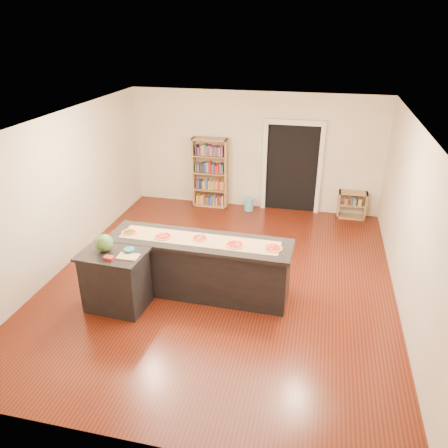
% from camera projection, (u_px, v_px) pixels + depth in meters
% --- Properties ---
extents(room, '(6.00, 7.00, 2.80)m').
position_uv_depth(room, '(221.00, 207.00, 7.30)').
color(room, beige).
rests_on(room, ground).
extents(doorway, '(1.40, 0.09, 2.21)m').
position_uv_depth(doorway, '(292.00, 163.00, 10.26)').
color(doorway, black).
rests_on(doorway, room).
extents(kitchen_island, '(3.04, 0.82, 1.00)m').
position_uv_depth(kitchen_island, '(200.00, 266.00, 7.30)').
color(kitchen_island, black).
rests_on(kitchen_island, ground).
extents(side_counter, '(1.01, 0.74, 0.99)m').
position_uv_depth(side_counter, '(116.00, 280.00, 6.92)').
color(side_counter, black).
rests_on(side_counter, ground).
extents(bookshelf, '(0.85, 0.30, 1.71)m').
position_uv_depth(bookshelf, '(210.00, 173.00, 10.65)').
color(bookshelf, '#A47E4F').
rests_on(bookshelf, ground).
extents(low_shelf, '(0.64, 0.28, 0.64)m').
position_uv_depth(low_shelf, '(352.00, 205.00, 10.20)').
color(low_shelf, '#A47E4F').
rests_on(low_shelf, ground).
extents(waste_bin, '(0.22, 0.22, 0.32)m').
position_uv_depth(waste_bin, '(249.00, 204.00, 10.66)').
color(waste_bin, '#5FACD4').
rests_on(waste_bin, ground).
extents(kraft_paper, '(2.64, 0.53, 0.00)m').
position_uv_depth(kraft_paper, '(199.00, 240.00, 7.10)').
color(kraft_paper, '#A87C56').
rests_on(kraft_paper, kitchen_island).
extents(watermelon, '(0.28, 0.28, 0.28)m').
position_uv_depth(watermelon, '(104.00, 243.00, 6.71)').
color(watermelon, '#144214').
rests_on(watermelon, side_counter).
extents(cutting_board, '(0.32, 0.22, 0.02)m').
position_uv_depth(cutting_board, '(128.00, 257.00, 6.58)').
color(cutting_board, tan).
rests_on(cutting_board, side_counter).
extents(package_red, '(0.15, 0.11, 0.05)m').
position_uv_depth(package_red, '(109.00, 258.00, 6.51)').
color(package_red, maroon).
rests_on(package_red, side_counter).
extents(package_teal, '(0.17, 0.17, 0.06)m').
position_uv_depth(package_teal, '(129.00, 251.00, 6.71)').
color(package_teal, '#195966').
rests_on(package_teal, side_counter).
extents(pizza_a, '(0.28, 0.28, 0.02)m').
position_uv_depth(pizza_a, '(129.00, 232.00, 7.31)').
color(pizza_a, tan).
rests_on(pizza_a, kitchen_island).
extents(pizza_b, '(0.32, 0.32, 0.02)m').
position_uv_depth(pizza_b, '(163.00, 236.00, 7.18)').
color(pizza_b, tan).
rests_on(pizza_b, kitchen_island).
extents(pizza_c, '(0.28, 0.28, 0.02)m').
position_uv_depth(pizza_c, '(200.00, 238.00, 7.12)').
color(pizza_c, tan).
rests_on(pizza_c, kitchen_island).
extents(pizza_d, '(0.30, 0.30, 0.02)m').
position_uv_depth(pizza_d, '(235.00, 245.00, 6.91)').
color(pizza_d, tan).
rests_on(pizza_d, kitchen_island).
extents(pizza_e, '(0.30, 0.30, 0.02)m').
position_uv_depth(pizza_e, '(273.00, 248.00, 6.81)').
color(pizza_e, tan).
rests_on(pizza_e, kitchen_island).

